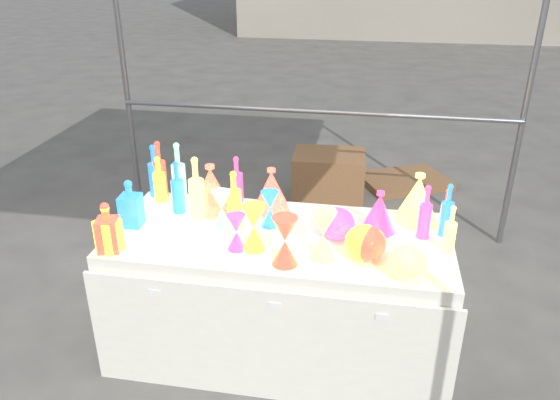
% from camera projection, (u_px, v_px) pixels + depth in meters
% --- Properties ---
extents(ground, '(80.00, 80.00, 0.00)m').
position_uv_depth(ground, '(280.00, 345.00, 3.22)').
color(ground, slate).
rests_on(ground, ground).
extents(display_table, '(1.84, 0.83, 0.75)m').
position_uv_depth(display_table, '(280.00, 293.00, 3.06)').
color(display_table, white).
rests_on(display_table, ground).
extents(cardboard_box_closed, '(0.65, 0.49, 0.46)m').
position_uv_depth(cardboard_box_closed, '(328.00, 178.00, 4.91)').
color(cardboard_box_closed, '#8A603E').
rests_on(cardboard_box_closed, ground).
extents(cardboard_box_flat, '(0.97, 0.87, 0.07)m').
position_uv_depth(cardboard_box_flat, '(404.00, 181.00, 5.34)').
color(cardboard_box_flat, '#8A603E').
rests_on(cardboard_box_flat, ground).
extents(bottle_0, '(0.09, 0.09, 0.28)m').
position_uv_depth(bottle_0, '(159.00, 179.00, 3.21)').
color(bottle_0, '#F75517').
rests_on(bottle_0, display_table).
extents(bottle_1, '(0.09, 0.09, 0.33)m').
position_uv_depth(bottle_1, '(155.00, 171.00, 3.27)').
color(bottle_1, '#167C35').
rests_on(bottle_1, display_table).
extents(bottle_2, '(0.10, 0.10, 0.35)m').
position_uv_depth(bottle_2, '(159.00, 169.00, 3.26)').
color(bottle_2, orange).
rests_on(bottle_2, display_table).
extents(bottle_3, '(0.09, 0.09, 0.29)m').
position_uv_depth(bottle_3, '(237.00, 179.00, 3.20)').
color(bottle_3, '#1E51B4').
rests_on(bottle_3, display_table).
extents(bottle_4, '(0.10, 0.10, 0.36)m').
position_uv_depth(bottle_4, '(196.00, 188.00, 2.99)').
color(bottle_4, teal).
rests_on(bottle_4, display_table).
extents(bottle_5, '(0.10, 0.10, 0.37)m').
position_uv_depth(bottle_5, '(179.00, 173.00, 3.18)').
color(bottle_5, '#C0267A').
rests_on(bottle_5, display_table).
extents(bottle_6, '(0.09, 0.09, 0.30)m').
position_uv_depth(bottle_6, '(234.00, 197.00, 2.96)').
color(bottle_6, '#F75517').
rests_on(bottle_6, display_table).
extents(bottle_7, '(0.08, 0.08, 0.31)m').
position_uv_depth(bottle_7, '(177.00, 187.00, 3.07)').
color(bottle_7, '#167C35').
rests_on(bottle_7, display_table).
extents(decanter_0, '(0.14, 0.14, 0.26)m').
position_uv_depth(decanter_0, '(108.00, 227.00, 2.70)').
color(decanter_0, '#F75517').
rests_on(decanter_0, display_table).
extents(decanter_1, '(0.13, 0.13, 0.26)m').
position_uv_depth(decanter_1, '(108.00, 227.00, 2.69)').
color(decanter_1, orange).
rests_on(decanter_1, display_table).
extents(decanter_2, '(0.11, 0.11, 0.27)m').
position_uv_depth(decanter_2, '(130.00, 203.00, 2.93)').
color(decanter_2, '#167C35').
rests_on(decanter_2, display_table).
extents(hourglass_0, '(0.15, 0.15, 0.25)m').
position_uv_depth(hourglass_0, '(285.00, 241.00, 2.58)').
color(hourglass_0, orange).
rests_on(hourglass_0, display_table).
extents(hourglass_1, '(0.11, 0.11, 0.19)m').
position_uv_depth(hourglass_1, '(236.00, 232.00, 2.72)').
color(hourglass_1, '#1E51B4').
rests_on(hourglass_1, display_table).
extents(hourglass_2, '(0.13, 0.13, 0.25)m').
position_uv_depth(hourglass_2, '(323.00, 235.00, 2.63)').
color(hourglass_2, teal).
rests_on(hourglass_2, display_table).
extents(hourglass_3, '(0.11, 0.11, 0.21)m').
position_uv_depth(hourglass_3, '(222.00, 209.00, 2.94)').
color(hourglass_3, '#C0267A').
rests_on(hourglass_3, display_table).
extents(hourglass_4, '(0.14, 0.14, 0.24)m').
position_uv_depth(hourglass_4, '(254.00, 228.00, 2.71)').
color(hourglass_4, '#F75517').
rests_on(hourglass_4, display_table).
extents(hourglass_5, '(0.12, 0.12, 0.20)m').
position_uv_depth(hourglass_5, '(270.00, 209.00, 2.95)').
color(hourglass_5, '#167C35').
rests_on(hourglass_5, display_table).
extents(globe_0, '(0.20, 0.20, 0.15)m').
position_uv_depth(globe_0, '(364.00, 244.00, 2.65)').
color(globe_0, '#F75517').
rests_on(globe_0, display_table).
extents(globe_1, '(0.24, 0.24, 0.14)m').
position_uv_depth(globe_1, '(407.00, 264.00, 2.50)').
color(globe_1, teal).
rests_on(globe_1, display_table).
extents(globe_2, '(0.20, 0.20, 0.15)m').
position_uv_depth(globe_2, '(367.00, 245.00, 2.65)').
color(globe_2, orange).
rests_on(globe_2, display_table).
extents(globe_3, '(0.24, 0.24, 0.15)m').
position_uv_depth(globe_3, '(337.00, 225.00, 2.83)').
color(globe_3, '#1E51B4').
rests_on(globe_3, display_table).
extents(lampshade_0, '(0.29, 0.29, 0.28)m').
position_uv_depth(lampshade_0, '(211.00, 188.00, 3.10)').
color(lampshade_0, yellow).
rests_on(lampshade_0, display_table).
extents(lampshade_1, '(0.24, 0.24, 0.26)m').
position_uv_depth(lampshade_1, '(271.00, 189.00, 3.11)').
color(lampshade_1, yellow).
rests_on(lampshade_1, display_table).
extents(lampshade_2, '(0.19, 0.19, 0.23)m').
position_uv_depth(lampshade_2, '(379.00, 211.00, 2.89)').
color(lampshade_2, '#1E51B4').
rests_on(lampshade_2, display_table).
extents(lampshade_3, '(0.28, 0.28, 0.28)m').
position_uv_depth(lampshade_3, '(418.00, 198.00, 2.98)').
color(lampshade_3, teal).
rests_on(lampshade_3, display_table).
extents(bottle_8, '(0.08, 0.08, 0.29)m').
position_uv_depth(bottle_8, '(447.00, 210.00, 2.83)').
color(bottle_8, '#167C35').
rests_on(bottle_8, display_table).
extents(bottle_9, '(0.07, 0.07, 0.24)m').
position_uv_depth(bottle_9, '(446.00, 210.00, 2.89)').
color(bottle_9, orange).
rests_on(bottle_9, display_table).
extents(bottle_10, '(0.08, 0.08, 0.30)m').
position_uv_depth(bottle_10, '(425.00, 212.00, 2.81)').
color(bottle_10, '#1E51B4').
rests_on(bottle_10, display_table).
extents(bottle_11, '(0.08, 0.08, 0.26)m').
position_uv_depth(bottle_11, '(451.00, 229.00, 2.68)').
color(bottle_11, teal).
rests_on(bottle_11, display_table).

